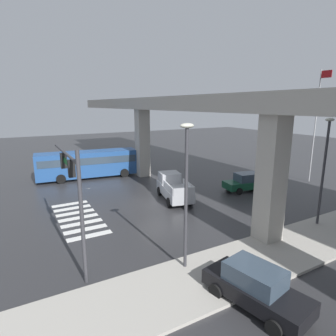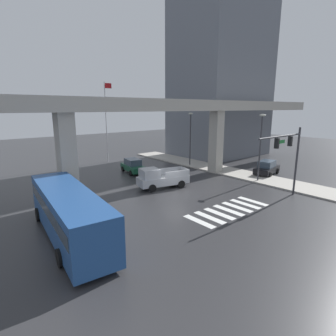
% 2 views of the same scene
% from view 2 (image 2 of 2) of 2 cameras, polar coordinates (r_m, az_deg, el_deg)
% --- Properties ---
extents(ground_plane, '(120.00, 120.00, 0.00)m').
position_cam_2_polar(ground_plane, '(25.67, 2.04, -5.15)').
color(ground_plane, '#2D2D30').
extents(crosswalk_stripes, '(7.15, 2.80, 0.01)m').
position_cam_2_polar(crosswalk_stripes, '(21.80, 12.75, -8.78)').
color(crosswalk_stripes, silver).
rests_on(crosswalk_stripes, ground).
extents(elevated_overpass, '(58.26, 2.12, 8.73)m').
position_cam_2_polar(elevated_overpass, '(26.90, -2.42, 11.89)').
color(elevated_overpass, '#ADA89E').
rests_on(elevated_overpass, ground).
extents(office_building, '(14.75, 10.96, 45.68)m').
position_cam_2_polar(office_building, '(49.26, 11.79, 30.16)').
color(office_building, slate).
rests_on(office_building, ground).
extents(sidewalk_east, '(4.00, 36.00, 0.15)m').
position_cam_2_polar(sidewalk_east, '(34.40, 12.92, -0.72)').
color(sidewalk_east, '#ADA89E').
rests_on(sidewalk_east, ground).
extents(pickup_truck, '(5.40, 3.01, 2.08)m').
position_cam_2_polar(pickup_truck, '(26.75, -1.63, -2.21)').
color(pickup_truck, '#A8AAAF').
rests_on(pickup_truck, ground).
extents(city_bus, '(3.58, 10.99, 2.99)m').
position_cam_2_polar(city_bus, '(17.63, -20.40, -8.55)').
color(city_bus, '#234C8C').
rests_on(city_bus, ground).
extents(sedan_black, '(4.56, 2.57, 1.72)m').
position_cam_2_polar(sedan_black, '(34.20, 20.30, 0.06)').
color(sedan_black, black).
rests_on(sedan_black, ground).
extents(sedan_dark_green, '(2.49, 4.53, 1.72)m').
position_cam_2_polar(sedan_dark_green, '(33.37, -7.44, 0.46)').
color(sedan_dark_green, '#14472D').
rests_on(sedan_dark_green, ground).
extents(traffic_signal_mast, '(6.49, 0.32, 6.20)m').
position_cam_2_polar(traffic_signal_mast, '(25.21, 24.31, 3.63)').
color(traffic_signal_mast, '#38383D').
rests_on(traffic_signal_mast, ground).
extents(street_lamp_near_corner, '(0.44, 0.70, 7.24)m').
position_cam_2_polar(street_lamp_near_corner, '(30.02, 19.14, 5.67)').
color(street_lamp_near_corner, '#38383D').
rests_on(street_lamp_near_corner, ground).
extents(street_lamp_mid_block, '(0.44, 0.70, 7.24)m').
position_cam_2_polar(street_lamp_mid_block, '(36.65, 4.78, 7.48)').
color(street_lamp_mid_block, '#38383D').
rests_on(street_lamp_mid_block, ground).
extents(flagpole, '(1.16, 0.12, 11.43)m').
position_cam_2_polar(flagpole, '(40.30, -12.97, 10.49)').
color(flagpole, silver).
rests_on(flagpole, ground).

